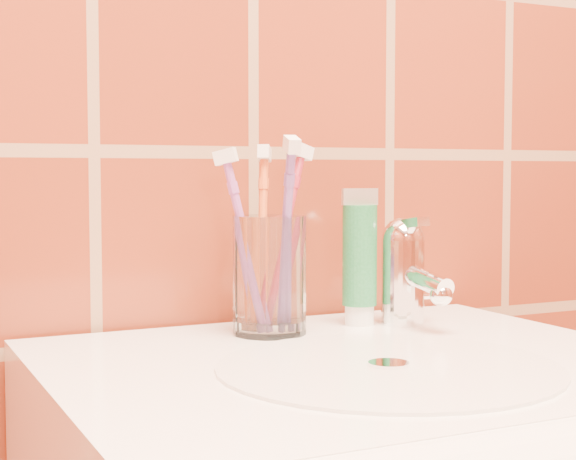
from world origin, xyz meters
TOP-DOWN VIEW (x-y plane):
  - glass_tumbler at (-0.02, 1.10)m, footprint 0.08×0.08m
  - toothpaste_tube at (0.09, 1.11)m, footprint 0.04×0.04m
  - faucet at (0.14, 1.09)m, footprint 0.05×0.11m
  - toothbrush_0 at (-0.02, 1.08)m, footprint 0.06×0.13m
  - toothbrush_1 at (-0.00, 1.12)m, footprint 0.11×0.10m
  - toothbrush_2 at (-0.05, 1.11)m, footprint 0.11×0.11m
  - toothbrush_3 at (-0.02, 1.13)m, footprint 0.09×0.11m

SIDE VIEW (x-z plane):
  - glass_tumbler at x=-0.02m, z-range 0.85..0.97m
  - faucet at x=0.14m, z-range 0.85..0.97m
  - toothpaste_tube at x=0.09m, z-range 0.85..1.00m
  - toothbrush_2 at x=-0.05m, z-range 0.84..1.05m
  - toothbrush_3 at x=-0.02m, z-range 0.84..1.05m
  - toothbrush_1 at x=0.00m, z-range 0.84..1.05m
  - toothbrush_0 at x=-0.02m, z-range 0.84..1.06m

